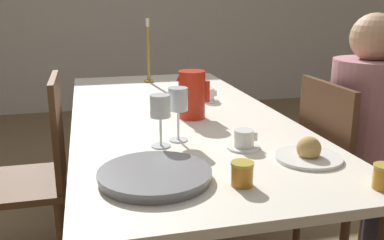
# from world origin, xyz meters

# --- Properties ---
(dining_table) EXTENTS (0.94, 2.10, 0.72)m
(dining_table) POSITION_xyz_m (0.00, 0.00, 0.64)
(dining_table) COLOR silver
(dining_table) RESTS_ON ground_plane
(chair_person_side) EXTENTS (0.42, 0.42, 0.92)m
(chair_person_side) POSITION_xyz_m (0.66, -0.41, 0.49)
(chair_person_side) COLOR #51331E
(chair_person_side) RESTS_ON ground_plane
(chair_opposite) EXTENTS (0.42, 0.42, 0.92)m
(chair_opposite) POSITION_xyz_m (-0.66, -0.01, 0.49)
(chair_opposite) COLOR #51331E
(chair_opposite) RESTS_ON ground_plane
(person_seated) EXTENTS (0.39, 0.41, 1.18)m
(person_seated) POSITION_xyz_m (0.74, -0.43, 0.70)
(person_seated) COLOR #33333D
(person_seated) RESTS_ON ground_plane
(red_pitcher) EXTENTS (0.14, 0.12, 0.21)m
(red_pitcher) POSITION_xyz_m (0.05, -0.11, 0.83)
(red_pitcher) COLOR red
(red_pitcher) RESTS_ON dining_table
(wine_glass_water) EXTENTS (0.07, 0.07, 0.20)m
(wine_glass_water) POSITION_xyz_m (-0.08, -0.41, 0.87)
(wine_glass_water) COLOR white
(wine_glass_water) RESTS_ON dining_table
(wine_glass_juice) EXTENTS (0.07, 0.07, 0.19)m
(wine_glass_juice) POSITION_xyz_m (-0.15, -0.46, 0.86)
(wine_glass_juice) COLOR white
(wine_glass_juice) RESTS_ON dining_table
(teacup_near_person) EXTENTS (0.12, 0.12, 0.07)m
(teacup_near_person) POSITION_xyz_m (0.13, -0.55, 0.75)
(teacup_near_person) COLOR white
(teacup_near_person) RESTS_ON dining_table
(teacup_across) EXTENTS (0.12, 0.12, 0.07)m
(teacup_across) POSITION_xyz_m (0.21, 0.19, 0.75)
(teacup_across) COLOR white
(teacup_across) RESTS_ON dining_table
(serving_tray) EXTENTS (0.33, 0.33, 0.03)m
(serving_tray) POSITION_xyz_m (-0.22, -0.74, 0.74)
(serving_tray) COLOR gray
(serving_tray) RESTS_ON dining_table
(bread_plate) EXTENTS (0.22, 0.22, 0.08)m
(bread_plate) POSITION_xyz_m (0.30, -0.70, 0.74)
(bread_plate) COLOR white
(bread_plate) RESTS_ON dining_table
(jam_jar_amber) EXTENTS (0.07, 0.07, 0.07)m
(jam_jar_amber) POSITION_xyz_m (0.01, -0.84, 0.76)
(jam_jar_amber) COLOR #C67A1E
(jam_jar_amber) RESTS_ON dining_table
(candlestick_tall) EXTENTS (0.06, 0.06, 0.40)m
(candlestick_tall) POSITION_xyz_m (-0.01, 0.80, 0.88)
(candlestick_tall) COLOR olive
(candlestick_tall) RESTS_ON dining_table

